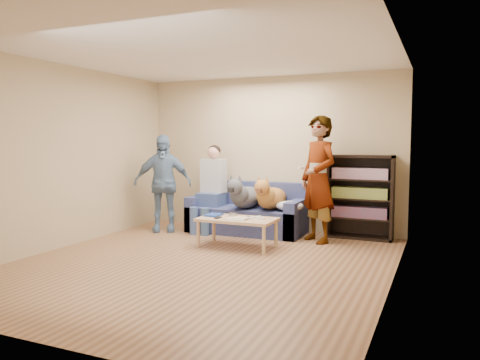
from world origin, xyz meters
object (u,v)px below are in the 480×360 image
at_px(person_seated, 211,185).
at_px(dog_gray, 245,196).
at_px(person_standing_left, 163,183).
at_px(bookshelf, 360,195).
at_px(person_standing_right, 318,179).
at_px(sofa, 248,215).
at_px(camera_silver, 233,215).
at_px(dog_tan, 270,197).
at_px(notebook_blue, 214,215).
at_px(coffee_table, 237,221).

distance_m(person_seated, dog_gray, 0.68).
height_order(person_standing_left, bookshelf, person_standing_left).
distance_m(person_standing_right, sofa, 1.46).
xyz_separation_m(camera_silver, dog_tan, (0.28, 0.82, 0.18)).
bearing_deg(person_seated, sofa, 11.57).
height_order(person_seated, dog_gray, person_seated).
bearing_deg(dog_tan, sofa, 162.21).
bearing_deg(person_standing_left, sofa, -6.40).
bearing_deg(notebook_blue, person_standing_left, 156.61).
height_order(dog_tan, bookshelf, bookshelf).
height_order(person_standing_right, sofa, person_standing_right).
bearing_deg(person_standing_left, person_seated, 0.90).
xyz_separation_m(notebook_blue, dog_tan, (0.56, 0.89, 0.20)).
relative_size(dog_tan, coffee_table, 1.05).
xyz_separation_m(person_standing_right, dog_tan, (-0.82, 0.14, -0.32)).
height_order(person_seated, dog_tan, person_seated).
relative_size(sofa, dog_gray, 1.53).
bearing_deg(person_standing_left, coffee_table, -46.95).
bearing_deg(notebook_blue, person_seated, 119.21).
distance_m(person_standing_right, dog_gray, 1.27).
bearing_deg(notebook_blue, camera_silver, 14.04).
bearing_deg(dog_tan, person_standing_right, -10.03).
xyz_separation_m(person_seated, coffee_table, (0.91, -0.96, -0.40)).
xyz_separation_m(dog_tan, coffee_table, (-0.16, -0.94, -0.25)).
height_order(camera_silver, bookshelf, bookshelf).
relative_size(person_standing_right, sofa, 1.00).
xyz_separation_m(dog_gray, coffee_table, (0.25, -0.87, -0.26)).
distance_m(person_standing_right, dog_tan, 0.89).
distance_m(camera_silver, bookshelf, 2.04).
height_order(camera_silver, dog_tan, dog_tan).
bearing_deg(bookshelf, coffee_table, -138.82).
bearing_deg(camera_silver, coffee_table, -45.00).
xyz_separation_m(coffee_table, bookshelf, (1.51, 1.32, 0.31)).
bearing_deg(bookshelf, notebook_blue, -146.36).
relative_size(person_standing_right, bookshelf, 1.46).
bearing_deg(dog_gray, camera_silver, -79.87).
height_order(sofa, dog_tan, dog_tan).
bearing_deg(bookshelf, person_standing_right, -135.84).
distance_m(person_standing_right, coffee_table, 1.38).
bearing_deg(coffee_table, dog_tan, 80.53).
distance_m(sofa, coffee_table, 1.13).
height_order(person_standing_left, person_seated, person_standing_left).
xyz_separation_m(notebook_blue, bookshelf, (1.91, 1.27, 0.25)).
bearing_deg(person_standing_right, person_seated, -145.82).
height_order(sofa, dog_gray, dog_gray).
relative_size(camera_silver, person_seated, 0.07).
relative_size(person_standing_left, bookshelf, 1.25).
xyz_separation_m(camera_silver, bookshelf, (1.63, 1.20, 0.23)).
height_order(notebook_blue, dog_tan, dog_tan).
distance_m(person_standing_right, person_standing_left, 2.61).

